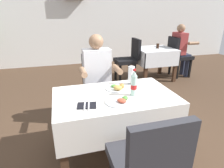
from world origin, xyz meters
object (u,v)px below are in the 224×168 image
at_px(napkin_cutlery_set, 87,105).
at_px(background_table_tumbler, 158,46).
at_px(cola_bottle_primary, 134,84).
at_px(background_chair_left, 129,58).
at_px(seated_diner_far, 98,77).
at_px(background_dining_table, 154,57).
at_px(main_dining_table, 115,109).
at_px(beer_glass_left, 131,75).
at_px(background_chair_right, 178,54).
at_px(chair_far_diner_seat, 99,84).
at_px(plate_far_diner, 118,88).
at_px(chair_near_camera_side, 147,163).
at_px(plate_near_camera, 120,101).
at_px(background_patron, 181,48).

relative_size(napkin_cutlery_set, background_table_tumbler, 1.78).
xyz_separation_m(cola_bottle_primary, napkin_cutlery_set, (-0.49, -0.10, -0.12)).
relative_size(cola_bottle_primary, background_chair_left, 0.29).
xyz_separation_m(seated_diner_far, background_dining_table, (1.67, 1.54, -0.17)).
xyz_separation_m(main_dining_table, cola_bottle_primary, (0.18, -0.06, 0.29)).
bearing_deg(cola_bottle_primary, seated_diner_far, 106.36).
bearing_deg(beer_glass_left, background_dining_table, 55.36).
distance_m(main_dining_table, background_chair_right, 3.16).
xyz_separation_m(chair_far_diner_seat, plate_far_diner, (0.07, -0.65, 0.20)).
height_order(chair_near_camera_side, background_chair_left, same).
bearing_deg(cola_bottle_primary, plate_far_diner, 119.89).
relative_size(chair_near_camera_side, cola_bottle_primary, 3.49).
bearing_deg(background_chair_right, plate_far_diner, -136.53).
relative_size(plate_near_camera, background_dining_table, 0.30).
height_order(cola_bottle_primary, background_table_tumbler, cola_bottle_primary).
bearing_deg(napkin_cutlery_set, cola_bottle_primary, 11.56).
bearing_deg(plate_far_diner, plate_near_camera, -103.37).
xyz_separation_m(beer_glass_left, napkin_cutlery_set, (-0.58, -0.40, -0.10)).
bearing_deg(plate_far_diner, seated_diner_far, 101.00).
xyz_separation_m(chair_near_camera_side, background_chair_left, (1.00, 2.98, 0.00)).
relative_size(background_dining_table, background_patron, 0.67).
height_order(main_dining_table, seated_diner_far, seated_diner_far).
height_order(beer_glass_left, cola_bottle_primary, cola_bottle_primary).
distance_m(plate_near_camera, napkin_cutlery_set, 0.31).
distance_m(chair_far_diner_seat, background_chair_right, 2.68).
height_order(chair_far_diner_seat, beer_glass_left, chair_far_diner_seat).
distance_m(plate_far_diner, background_chair_left, 2.29).
xyz_separation_m(background_chair_left, background_patron, (1.31, 0.00, 0.16)).
bearing_deg(background_chair_right, background_patron, 0.00).
xyz_separation_m(main_dining_table, plate_far_diner, (0.07, 0.13, 0.19)).
xyz_separation_m(cola_bottle_primary, background_chair_right, (2.09, 2.27, -0.30)).
height_order(plate_near_camera, cola_bottle_primary, cola_bottle_primary).
bearing_deg(main_dining_table, beer_glass_left, 40.97).
distance_m(plate_far_diner, background_dining_table, 2.61).
relative_size(chair_far_diner_seat, napkin_cutlery_set, 4.95).
bearing_deg(background_chair_right, background_table_tumbler, -179.02).
bearing_deg(napkin_cutlery_set, chair_near_camera_side, -62.88).
relative_size(seated_diner_far, background_dining_table, 1.48).
height_order(seated_diner_far, cola_bottle_primary, seated_diner_far).
bearing_deg(background_dining_table, background_table_tumbler, -9.95).
relative_size(napkin_cutlery_set, background_patron, 0.16).
xyz_separation_m(napkin_cutlery_set, background_dining_table, (1.94, 2.37, -0.20)).
distance_m(chair_near_camera_side, background_dining_table, 3.40).
bearing_deg(background_dining_table, background_chair_right, 0.00).
bearing_deg(plate_near_camera, main_dining_table, 89.32).
relative_size(seated_diner_far, plate_near_camera, 4.92).
bearing_deg(main_dining_table, background_table_tumbler, 52.46).
xyz_separation_m(background_patron, background_table_tumbler, (-0.63, -0.01, 0.07)).
xyz_separation_m(seated_diner_far, background_chair_left, (1.03, 1.54, -0.16)).
xyz_separation_m(seated_diner_far, background_patron, (2.35, 1.54, 0.00)).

